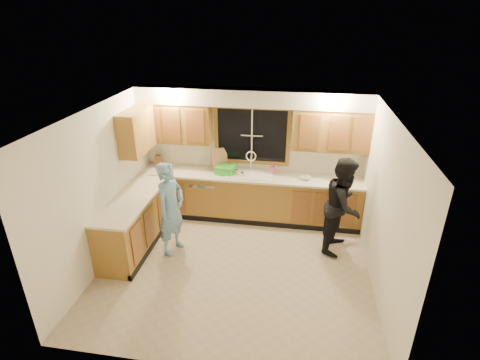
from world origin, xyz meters
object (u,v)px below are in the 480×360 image
man (171,209)px  dish_crate (226,170)px  dishwasher (206,196)px  stove (120,241)px  sink (249,177)px  soap_bottle (272,168)px  knife_block (159,160)px  woman (343,205)px  bowl (305,178)px

man → dish_crate: (0.66, 1.29, 0.19)m
dishwasher → stove: stove is taller
sink → soap_bottle: bearing=20.2°
man → knife_block: (-0.74, 1.48, 0.22)m
knife_block → stove: bearing=-92.7°
stove → soap_bottle: 3.02m
man → knife_block: size_ratio=7.61×
dishwasher → dish_crate: (0.40, -0.00, 0.59)m
dish_crate → soap_bottle: (0.87, 0.17, 0.01)m
sink → soap_bottle: (0.42, 0.15, 0.15)m
woman → knife_block: woman is taller
dishwasher → bowl: 1.97m
dish_crate → stove: bearing=-126.8°
knife_block → soap_bottle: knife_block is taller
knife_block → dish_crate: (1.40, -0.18, -0.03)m
sink → woman: bearing=-25.1°
knife_block → dish_crate: knife_block is taller
soap_bottle → knife_block: bearing=179.7°
man → soap_bottle: (1.53, 1.46, 0.21)m
sink → man: 1.72m
stove → dish_crate: size_ratio=2.71×
soap_bottle → dishwasher: bearing=-172.4°
stove → knife_block: bearing=91.4°
sink → knife_block: size_ratio=4.07×
soap_bottle → bowl: soap_bottle is taller
woman → dish_crate: (-2.12, 0.76, 0.17)m
dishwasher → knife_block: bearing=169.7°
dishwasher → soap_bottle: (1.27, 0.17, 0.60)m
dishwasher → bowl: bearing=-0.6°
woman → knife_block: (-3.52, 0.95, 0.20)m
man → woman: woman is taller
sink → bowl: bearing=-1.8°
woman → dish_crate: size_ratio=4.98×
knife_block → bowl: bearing=-8.1°
woman → sink: bearing=84.0°
dishwasher → dish_crate: 0.71m
stove → dish_crate: (1.35, 1.81, 0.55)m
dish_crate → bowl: dish_crate is taller
man → dish_crate: man is taller
sink → dish_crate: bearing=-177.9°
sink → dish_crate: size_ratio=2.59×
sink → soap_bottle: 0.47m
man → woman: bearing=-62.3°
dish_crate → soap_bottle: size_ratio=1.82×
woman → knife_block: bearing=94.0°
sink → man: (-1.11, -1.31, -0.06)m
woman → dishwasher: bearing=92.1°
sink → knife_block: bearing=174.8°
knife_block → bowl: size_ratio=1.04×
sink → dish_crate: (-0.45, -0.02, 0.13)m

